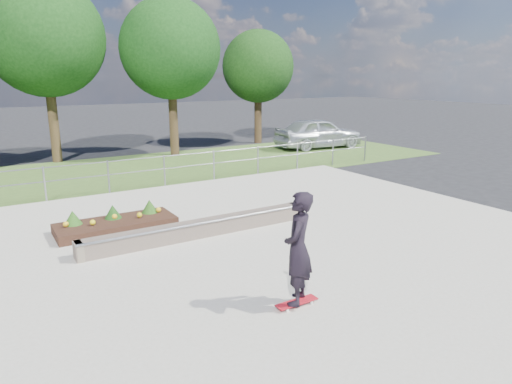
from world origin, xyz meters
The scene contains 11 objects.
ground centered at (0.00, 0.00, 0.00)m, with size 120.00×120.00×0.00m, color black.
grass_verge centered at (0.00, 11.00, 0.01)m, with size 30.00×8.00×0.02m, color #385522.
concrete_slab centered at (0.00, 0.00, 0.03)m, with size 15.00×15.00×0.06m, color #A4A091.
fence centered at (0.00, 7.50, 0.77)m, with size 20.06×0.06×1.20m.
tree_mid_left centered at (-2.50, 15.00, 5.61)m, with size 5.25×5.25×8.25m.
tree_mid_right centered at (3.00, 14.00, 5.23)m, with size 4.90×4.90×7.70m.
tree_far_right centered at (9.00, 15.50, 4.48)m, with size 4.20×4.20×6.60m.
grind_ledge centered at (-1.19, 1.89, 0.26)m, with size 6.00×0.44×0.43m.
planter_bed centered at (-2.86, 3.54, 0.24)m, with size 3.00×1.20×0.61m.
skateboarder centered at (-1.29, -2.26, 1.12)m, with size 0.85×0.84×2.06m.
parked_car centered at (10.78, 11.92, 0.86)m, with size 2.02×5.03×1.71m, color #B8BDC3.
Camera 1 is at (-5.69, -8.03, 3.96)m, focal length 32.00 mm.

